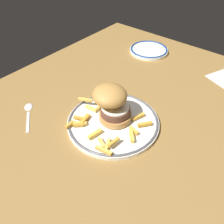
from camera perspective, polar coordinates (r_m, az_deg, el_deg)
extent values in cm
cube|color=olive|center=(71.68, 0.28, -3.97)|extent=(122.42, 93.73, 4.00)
cylinder|color=white|center=(69.88, 0.00, -2.45)|extent=(26.63, 26.63, 1.20)
torus|color=#4C4C51|center=(69.47, 0.00, -2.10)|extent=(26.23, 26.23, 0.80)
cylinder|color=#B47E40|center=(68.95, 0.98, -1.03)|extent=(9.33, 9.33, 1.80)
cylinder|color=brown|center=(67.57, 1.00, 0.26)|extent=(8.40, 8.40, 2.33)
cylinder|color=white|center=(66.64, 1.02, 1.17)|extent=(7.90, 7.90, 0.50)
ellipsoid|color=yellow|center=(66.04, 0.64, 1.49)|extent=(2.60, 2.60, 1.40)
ellipsoid|color=#B17E3E|center=(64.50, -0.37, 4.14)|extent=(11.32, 11.51, 5.38)
cube|color=gold|center=(69.61, -7.52, -1.51)|extent=(2.41, 3.97, 0.84)
cube|color=gold|center=(64.56, -3.90, -5.38)|extent=(4.41, 1.69, 0.99)
cube|color=gold|center=(67.86, 7.81, -2.89)|extent=(3.85, 3.21, 0.90)
cube|color=gold|center=(62.65, -2.47, -7.32)|extent=(2.29, 3.59, 0.83)
cube|color=#C48A2E|center=(67.79, -8.02, -3.04)|extent=(2.72, 2.84, 0.81)
cube|color=gold|center=(68.21, -10.01, -2.94)|extent=(2.97, 0.95, 0.87)
cube|color=gold|center=(68.29, -7.83, -2.64)|extent=(3.29, 3.99, 0.74)
cube|color=gold|center=(73.62, -1.97, 2.45)|extent=(3.75, 2.89, 0.76)
cube|color=gold|center=(64.20, 4.68, -5.78)|extent=(3.42, 3.31, 0.98)
cube|color=gold|center=(60.93, -1.98, -9.12)|extent=(1.59, 4.69, 0.92)
cube|color=#E3B250|center=(72.52, -4.96, 0.85)|extent=(1.20, 4.05, 0.85)
cube|color=gold|center=(61.58, 0.42, -7.18)|extent=(3.75, 1.20, 0.85)
cube|color=#E2B94F|center=(62.22, -1.10, -7.77)|extent=(3.91, 2.47, 0.78)
cube|color=gold|center=(73.67, -6.22, 3.00)|extent=(2.72, 4.33, 0.77)
cube|color=gold|center=(69.06, -6.45, -1.72)|extent=(4.32, 2.07, 0.99)
cube|color=#E7B64A|center=(73.71, -2.58, 1.74)|extent=(4.58, 1.51, 0.79)
cube|color=gold|center=(69.91, 6.27, -1.12)|extent=(4.28, 2.15, 0.88)
cube|color=#EEAB42|center=(65.76, 5.15, -4.47)|extent=(1.55, 3.33, 0.82)
cylinder|color=white|center=(107.49, 8.76, 14.25)|extent=(16.21, 16.21, 1.20)
torus|color=navy|center=(107.22, 8.79, 14.54)|extent=(15.81, 15.81, 0.80)
cube|color=silver|center=(74.91, -19.37, -2.15)|extent=(6.14, 7.61, 0.32)
ellipsoid|color=silver|center=(80.09, -19.26, 1.34)|extent=(4.26, 4.44, 0.90)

